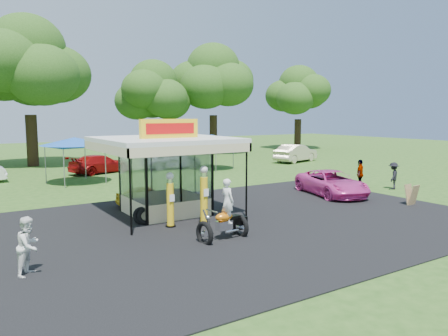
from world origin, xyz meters
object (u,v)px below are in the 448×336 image
at_px(kiosk_car, 146,195).
at_px(motorcycle, 226,215).
at_px(gas_pump_right, 204,196).
at_px(bg_car_c, 172,159).
at_px(tent_west, 74,142).
at_px(spectator_west, 29,246).
at_px(tent_east, 211,138).
at_px(a_frame_sign, 412,195).
at_px(pink_sedan, 332,183).
at_px(spectator_east_b, 360,174).
at_px(gas_station_kiosk, 165,174).
at_px(gas_pump_left, 170,201).
at_px(bg_car_b, 100,164).
at_px(spectator_east_a, 393,176).
at_px(bg_car_e, 296,153).

bearing_deg(kiosk_car, motorcycle, -179.18).
xyz_separation_m(gas_pump_right, bg_car_c, (6.67, 16.67, -0.32)).
bearing_deg(kiosk_car, tent_west, 7.21).
distance_m(spectator_west, tent_east, 23.53).
distance_m(gas_pump_right, a_frame_sign, 10.46).
distance_m(kiosk_car, pink_sedan, 9.92).
relative_size(gas_pump_right, spectator_east_b, 1.36).
bearing_deg(motorcycle, a_frame_sign, -6.27).
bearing_deg(tent_west, bg_car_c, 21.70).
height_order(gas_station_kiosk, kiosk_car, gas_station_kiosk).
bearing_deg(tent_east, gas_pump_right, -122.07).
bearing_deg(tent_west, gas_pump_left, -88.80).
distance_m(motorcycle, bg_car_b, 19.67).
relative_size(gas_pump_left, kiosk_car, 0.77).
bearing_deg(tent_east, pink_sedan, -91.67).
bearing_deg(pink_sedan, spectator_east_a, 7.96).
height_order(bg_car_b, bg_car_c, bg_car_c).
height_order(gas_pump_left, tent_east, tent_east).
bearing_deg(spectator_east_a, gas_station_kiosk, -34.52).
distance_m(kiosk_car, bg_car_c, 14.08).
bearing_deg(bg_car_e, kiosk_car, 103.12).
distance_m(bg_car_b, bg_car_e, 17.59).
relative_size(gas_pump_left, spectator_west, 1.33).
bearing_deg(tent_west, spectator_east_b, -39.22).
distance_m(gas_station_kiosk, tent_east, 15.83).
bearing_deg(bg_car_b, tent_east, -125.92).
xyz_separation_m(gas_pump_left, bg_car_c, (8.07, 16.50, -0.23)).
distance_m(a_frame_sign, spectator_west, 17.02).
height_order(gas_pump_left, spectator_east_a, gas_pump_left).
xyz_separation_m(a_frame_sign, bg_car_c, (-3.50, 19.05, 0.30)).
distance_m(bg_car_e, tent_east, 9.42).
relative_size(motorcycle, kiosk_car, 0.80).
bearing_deg(bg_car_e, a_frame_sign, 138.74).
relative_size(a_frame_sign, pink_sedan, 0.21).
distance_m(gas_station_kiosk, bg_car_b, 15.01).
relative_size(spectator_east_a, tent_east, 0.40).
distance_m(motorcycle, bg_car_e, 25.80).
bearing_deg(bg_car_e, tent_east, 76.39).
bearing_deg(gas_pump_left, bg_car_b, 81.80).
relative_size(motorcycle, bg_car_b, 0.47).
distance_m(a_frame_sign, tent_east, 17.30).
height_order(bg_car_b, bg_car_e, bg_car_e).
relative_size(kiosk_car, spectator_east_b, 1.63).
height_order(kiosk_car, bg_car_b, bg_car_b).
distance_m(pink_sedan, bg_car_e, 16.64).
distance_m(motorcycle, tent_east, 19.76).
relative_size(spectator_west, tent_east, 0.41).
height_order(spectator_east_a, tent_west, tent_west).
bearing_deg(bg_car_c, motorcycle, 166.88).
height_order(a_frame_sign, spectator_west, spectator_west).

